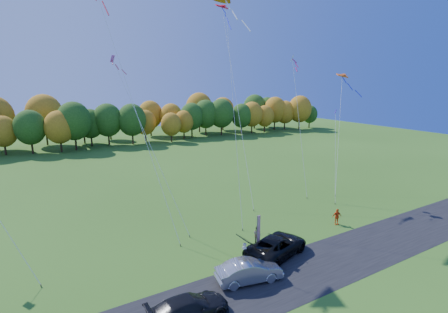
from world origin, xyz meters
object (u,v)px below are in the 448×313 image
black_suv (277,246)px  silver_sedan (249,271)px  person_east (337,217)px  feather_flag (258,232)px

black_suv → silver_sedan: black_suv is taller
black_suv → silver_sedan: size_ratio=1.27×
black_suv → person_east: black_suv is taller
silver_sedan → feather_flag: feather_flag is taller
black_suv → silver_sedan: (-4.07, -1.89, -0.05)m
silver_sedan → feather_flag: bearing=-34.9°
person_east → black_suv: bearing=-149.9°
black_suv → feather_flag: size_ratio=1.67×
person_east → feather_flag: bearing=-154.5°
feather_flag → silver_sedan: bearing=-136.5°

